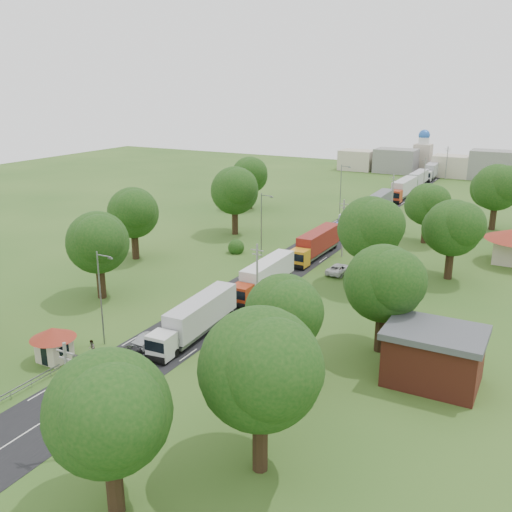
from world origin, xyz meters
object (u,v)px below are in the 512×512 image
Objects in this scene: info_sign at (368,219)px; pedestrian_near at (130,370)px; guard_booth at (53,340)px; boom_barrier at (100,366)px; car_lane_mid at (151,339)px; truck_0 at (197,318)px; car_lane_front at (121,356)px.

info_sign reaches higher than pedestrian_near.
pedestrian_near is (8.93, 0.50, -1.19)m from guard_booth.
boom_barrier is 7.01m from car_lane_mid.
boom_barrier is 0.65× the size of truck_0.
boom_barrier is at bearing -106.03° from truck_0.
info_sign is at bearing -92.34° from car_lane_mid.
truck_0 is (-3.34, -48.81, -0.91)m from info_sign.
guard_booth is 61.27m from info_sign.
car_lane_front is at bearing 94.33° from car_lane_mid.
truck_0 reaches higher than pedestrian_near.
info_sign reaches higher than truck_0.
boom_barrier is at bearing 91.41° from car_lane_mid.
guard_booth reaches higher than car_lane_mid.
pedestrian_near is (-3.47, -59.50, -2.03)m from info_sign.
boom_barrier is 11.71m from truck_0.
boom_barrier is 2.10× the size of guard_booth.
pedestrian_near is at bearing 117.09° from car_lane_mid.
boom_barrier is 3.13m from pedestrian_near.
pedestrian_near reaches higher than car_lane_front.
guard_booth is at bearing -101.68° from info_sign.
truck_0 is 5.26m from car_lane_mid.
car_lane_front is at bearing 100.73° from pedestrian_near.
pedestrian_near is (2.73, -6.50, 0.27)m from car_lane_mid.
car_lane_front is (6.20, 2.39, -1.32)m from guard_booth.
truck_0 reaches higher than car_lane_mid.
pedestrian_near is at bearing 3.21° from guard_booth.
car_lane_front is 3.32m from pedestrian_near.
truck_0 is 3.37× the size of car_lane_mid.
guard_booth is 9.02m from pedestrian_near.
car_lane_mid is at bearing 87.08° from boom_barrier.
truck_0 is at bearing 51.02° from guard_booth.
truck_0 is 7.35× the size of pedestrian_near.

